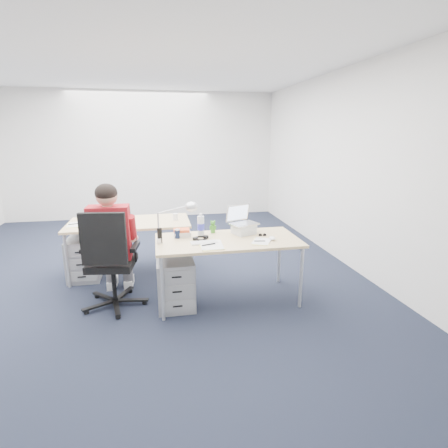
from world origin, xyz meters
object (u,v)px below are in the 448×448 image
(office_chair, at_px, (113,280))
(dark_laptop, at_px, (117,215))
(far_cup, at_px, (175,217))
(bear_figurine, at_px, (213,226))
(headphones, at_px, (201,238))
(can_koozie, at_px, (177,234))
(seated_person, at_px, (113,243))
(drawer_pedestal_near, at_px, (176,283))
(book_stack, at_px, (182,233))
(cordless_phone, at_px, (160,236))
(desk_lamp, at_px, (171,222))
(computer_mouse, at_px, (272,238))
(desk_near, at_px, (228,243))
(water_bottle, at_px, (201,224))
(desk_far, at_px, (129,225))
(drawer_pedestal_far, at_px, (85,258))
(silver_laptop, at_px, (244,220))
(sunglasses, at_px, (262,235))
(wireless_keyboard, at_px, (205,242))

(office_chair, xyz_separation_m, dark_laptop, (-0.00, 0.94, 0.52))
(far_cup, bearing_deg, bear_figurine, -60.27)
(headphones, height_order, can_koozie, can_koozie)
(office_chair, height_order, seated_person, seated_person)
(drawer_pedestal_near, height_order, book_stack, book_stack)
(headphones, height_order, cordless_phone, cordless_phone)
(book_stack, height_order, far_cup, far_cup)
(desk_lamp, bearing_deg, computer_mouse, 9.26)
(book_stack, height_order, dark_laptop, dark_laptop)
(desk_near, distance_m, water_bottle, 0.39)
(desk_far, relative_size, office_chair, 1.43)
(headphones, bearing_deg, desk_near, -32.04)
(seated_person, height_order, can_koozie, seated_person)
(office_chair, xyz_separation_m, cordless_phone, (0.53, -0.06, 0.50))
(computer_mouse, bearing_deg, desk_far, 145.27)
(office_chair, bearing_deg, can_koozie, 14.95)
(can_koozie, xyz_separation_m, water_bottle, (0.28, 0.07, 0.08))
(headphones, bearing_deg, desk_far, 109.44)
(computer_mouse, bearing_deg, book_stack, 162.15)
(drawer_pedestal_far, height_order, can_koozie, can_koozie)
(can_koozie, xyz_separation_m, cordless_phone, (-0.20, -0.15, 0.03))
(drawer_pedestal_far, bearing_deg, water_bottle, -27.10)
(drawer_pedestal_near, bearing_deg, drawer_pedestal_far, 138.36)
(desk_far, xyz_separation_m, silver_laptop, (1.37, -0.86, 0.21))
(seated_person, relative_size, desk_lamp, 2.96)
(desk_near, height_order, drawer_pedestal_near, desk_near)
(sunglasses, height_order, dark_laptop, dark_laptop)
(dark_laptop, bearing_deg, sunglasses, -21.67)
(silver_laptop, xyz_separation_m, cordless_phone, (-0.98, -0.18, -0.08))
(drawer_pedestal_near, relative_size, computer_mouse, 5.09)
(far_cup, bearing_deg, computer_mouse, -48.44)
(office_chair, relative_size, can_koozie, 10.73)
(seated_person, bearing_deg, desk_lamp, -18.72)
(wireless_keyboard, xyz_separation_m, far_cup, (-0.25, 1.10, 0.04))
(seated_person, distance_m, computer_mouse, 1.80)
(desk_far, distance_m, drawer_pedestal_far, 0.73)
(desk_near, relative_size, cordless_phone, 9.49)
(computer_mouse, xyz_separation_m, desk_lamp, (-1.10, 0.13, 0.21))
(headphones, distance_m, sunglasses, 0.72)
(desk_near, distance_m, drawer_pedestal_far, 2.04)
(drawer_pedestal_far, relative_size, sunglasses, 5.91)
(headphones, bearing_deg, drawer_pedestal_far, 126.59)
(desk_far, bearing_deg, drawer_pedestal_near, -63.50)
(computer_mouse, xyz_separation_m, bear_figurine, (-0.60, 0.43, 0.06))
(office_chair, relative_size, wireless_keyboard, 3.75)
(desk_near, xyz_separation_m, far_cup, (-0.52, 1.01, 0.09))
(office_chair, bearing_deg, book_stack, 18.45)
(far_cup, bearing_deg, can_koozie, -91.89)
(wireless_keyboard, height_order, book_stack, book_stack)
(cordless_phone, bearing_deg, dark_laptop, 94.26)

